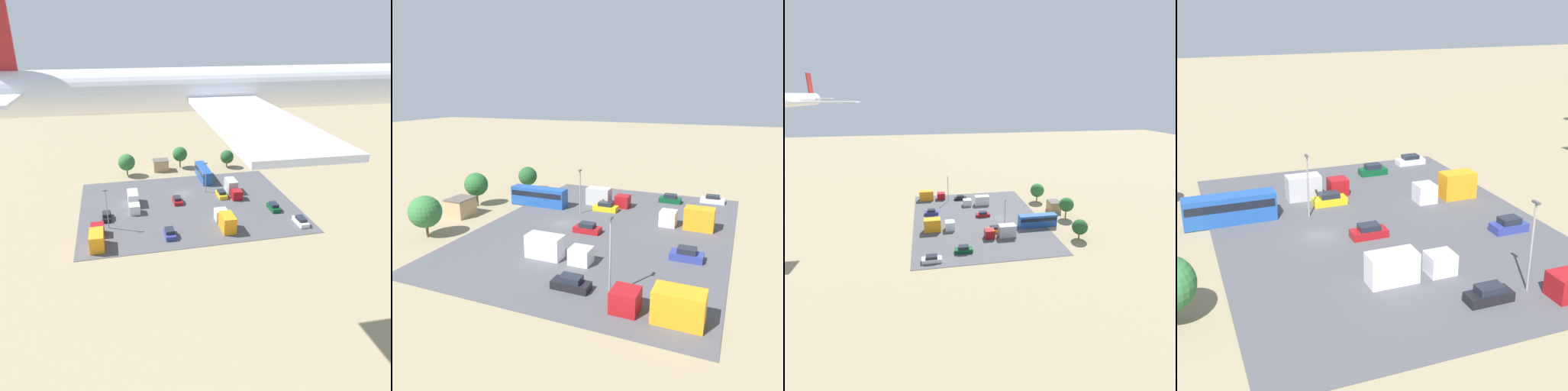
# 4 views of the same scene
# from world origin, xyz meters

# --- Properties ---
(ground_plane) EXTENTS (400.00, 400.00, 0.00)m
(ground_plane) POSITION_xyz_m (0.00, 0.00, 0.00)
(ground_plane) COLOR gray
(parking_lot_surface) EXTENTS (48.61, 36.43, 0.08)m
(parking_lot_surface) POSITION_xyz_m (0.00, 7.00, 0.04)
(parking_lot_surface) COLOR #4C4C51
(parking_lot_surface) RESTS_ON ground
(shed_building) EXTENTS (4.44, 3.54, 3.15)m
(shed_building) POSITION_xyz_m (3.00, -17.87, 1.58)
(shed_building) COLOR tan
(shed_building) RESTS_ON ground
(bus) EXTENTS (2.46, 10.54, 3.35)m
(bus) POSITION_xyz_m (-7.36, -8.68, 1.88)
(bus) COLOR #1E4C9E
(bus) RESTS_ON ground
(parked_car_0) EXTENTS (1.99, 4.06, 1.65)m
(parked_car_0) POSITION_xyz_m (6.31, 20.03, 0.77)
(parked_car_0) COLOR navy
(parked_car_0) RESTS_ON ground
(parked_car_1) EXTENTS (1.94, 4.25, 1.56)m
(parked_car_1) POSITION_xyz_m (-8.93, 3.74, 0.73)
(parked_car_1) COLOR gold
(parked_car_1) RESTS_ON ground
(parked_car_2) EXTENTS (1.93, 4.39, 1.46)m
(parked_car_2) POSITION_xyz_m (-21.36, 20.69, 0.69)
(parked_car_2) COLOR silver
(parked_car_2) RESTS_ON ground
(parked_car_3) EXTENTS (1.91, 4.02, 1.48)m
(parked_car_3) POSITION_xyz_m (2.16, 4.88, 0.69)
(parked_car_3) COLOR maroon
(parked_car_3) RESTS_ON ground
(parked_car_4) EXTENTS (1.78, 4.18, 1.53)m
(parked_car_4) POSITION_xyz_m (18.40, 9.78, 0.72)
(parked_car_4) COLOR black
(parked_car_4) RESTS_ON ground
(parked_car_5) EXTENTS (1.89, 4.03, 1.62)m
(parked_car_5) POSITION_xyz_m (-18.42, 13.26, 0.76)
(parked_car_5) COLOR #0C4723
(parked_car_5) RESTS_ON ground
(parked_truck_0) EXTENTS (2.39, 8.02, 3.13)m
(parked_truck_0) POSITION_xyz_m (-12.10, 2.54, 1.51)
(parked_truck_0) COLOR maroon
(parked_truck_0) RESTS_ON ground
(parked_truck_1) EXTENTS (2.33, 8.58, 2.94)m
(parked_truck_1) POSITION_xyz_m (12.30, 4.71, 1.43)
(parked_truck_1) COLOR silver
(parked_truck_1) RESTS_ON ground
(parked_truck_2) EXTENTS (2.58, 8.11, 3.39)m
(parked_truck_2) POSITION_xyz_m (-5.50, 18.74, 1.63)
(parked_truck_2) COLOR silver
(parked_truck_2) RESTS_ON ground
(parked_truck_3) EXTENTS (2.59, 8.68, 3.22)m
(parked_truck_3) POSITION_xyz_m (20.17, 19.92, 1.55)
(parked_truck_3) COLOR maroon
(parked_truck_3) RESTS_ON ground
(tree_near_shed) EXTENTS (4.63, 4.63, 6.14)m
(tree_near_shed) POSITION_xyz_m (12.60, -15.82, 3.82)
(tree_near_shed) COLOR brown
(tree_near_shed) RESTS_ON ground
(tree_apron_mid) EXTENTS (4.23, 4.23, 6.18)m
(tree_apron_mid) POSITION_xyz_m (-2.88, -19.14, 4.05)
(tree_apron_mid) COLOR brown
(tree_apron_mid) RESTS_ON ground
(tree_apron_far) EXTENTS (3.90, 3.90, 5.07)m
(tree_apron_far) POSITION_xyz_m (-16.33, -16.51, 3.11)
(tree_apron_far) COLOR brown
(tree_apron_far) RESTS_ON ground
(light_pole_lot_centre) EXTENTS (0.90, 0.28, 7.66)m
(light_pole_lot_centre) POSITION_xyz_m (-5.77, 0.25, 4.33)
(light_pole_lot_centre) COLOR gray
(light_pole_lot_centre) RESTS_ON ground
(light_pole_lot_edge) EXTENTS (0.90, 0.28, 8.49)m
(light_pole_lot_edge) POSITION_xyz_m (18.02, 14.00, 4.75)
(light_pole_lot_edge) COLOR gray
(light_pole_lot_edge) RESTS_ON ground
(airplane) EXTENTS (40.64, 34.02, 9.08)m
(airplane) POSITION_xyz_m (5.91, 54.35, 33.41)
(airplane) COLOR white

